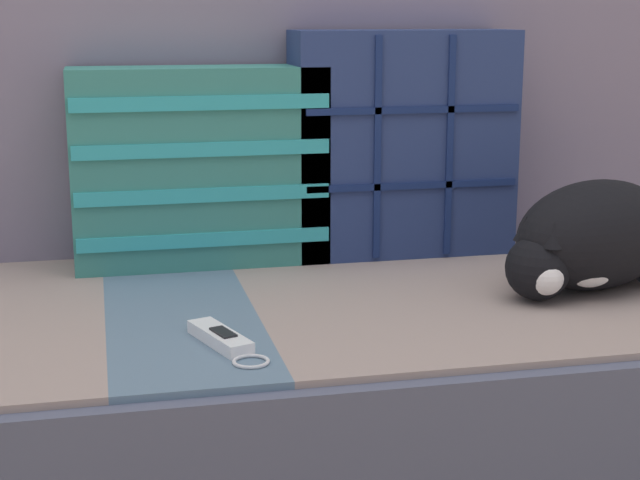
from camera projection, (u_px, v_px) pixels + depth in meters
couch at (248, 400)px, 1.61m from camera, size 1.90×0.87×0.36m
sofa_backrest at (215, 118)px, 1.86m from camera, size 1.86×0.14×0.49m
throw_pillow_quilted at (402, 143)px, 1.80m from camera, size 0.41×0.14×0.41m
throw_pillow_striped at (200, 167)px, 1.73m from camera, size 0.45×0.14×0.35m
sleeping_cat at (591, 239)px, 1.58m from camera, size 0.36×0.29×0.18m
game_remote_near at (223, 339)px, 1.32m from camera, size 0.10×0.19×0.02m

